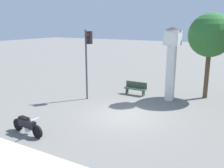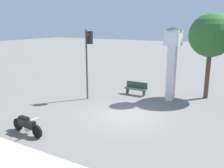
% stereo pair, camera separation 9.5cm
% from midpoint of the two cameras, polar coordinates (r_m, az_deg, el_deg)
% --- Properties ---
extents(ground_plane, '(120.00, 120.00, 0.00)m').
position_cam_midpoint_polar(ground_plane, '(13.88, 3.12, -7.28)').
color(ground_plane, slate).
extents(motorcycle, '(2.01, 0.44, 0.89)m').
position_cam_midpoint_polar(motorcycle, '(12.19, -18.66, -8.89)').
color(motorcycle, black).
rests_on(motorcycle, ground_plane).
extents(clock_tower, '(1.14, 1.14, 4.77)m').
position_cam_midpoint_polar(clock_tower, '(16.46, 13.78, 6.97)').
color(clock_tower, white).
rests_on(clock_tower, ground_plane).
extents(traffic_light, '(0.50, 0.35, 4.59)m').
position_cam_midpoint_polar(traffic_light, '(16.28, -5.29, 7.18)').
color(traffic_light, '#47474C').
rests_on(traffic_light, ground_plane).
extents(street_tree, '(2.84, 2.84, 5.65)m').
position_cam_midpoint_polar(street_tree, '(17.61, 21.85, 10.22)').
color(street_tree, brown).
rests_on(street_tree, ground_plane).
extents(bench, '(1.60, 0.44, 0.92)m').
position_cam_midpoint_polar(bench, '(17.85, 5.69, -0.91)').
color(bench, '#384C38').
rests_on(bench, ground_plane).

